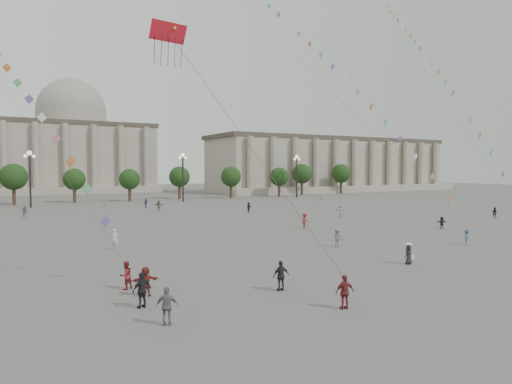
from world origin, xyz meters
TOP-DOWN VIEW (x-y plane):
  - ground at (0.00, 0.00)m, footprint 360.00×360.00m
  - hall_east at (75.00, 93.89)m, footprint 84.00×26.22m
  - hall_central at (0.00, 129.22)m, footprint 48.30×34.30m
  - tree_row at (0.00, 78.00)m, footprint 137.12×5.12m
  - lamp_post_mid_west at (-15.00, 70.00)m, footprint 2.00×0.90m
  - lamp_post_mid_east at (15.00, 70.00)m, footprint 2.00×0.90m
  - lamp_post_far_east at (45.00, 70.00)m, footprint 2.00×0.90m
  - person_crowd_0 at (3.60, 58.60)m, footprint 1.08×1.05m
  - person_crowd_3 at (27.19, 12.37)m, footprint 1.44×0.80m
  - person_crowd_4 at (-2.22, 66.01)m, footprint 1.74×1.20m
  - person_crowd_6 at (7.83, 8.43)m, footprint 1.26×0.89m
  - person_crowd_7 at (24.78, 28.53)m, footprint 1.84×0.71m
  - person_crowd_8 at (12.86, 20.83)m, footprint 1.40×1.16m
  - person_crowd_9 at (16.38, 42.03)m, footprint 1.55×1.37m
  - person_crowd_12 at (4.22, 52.52)m, footprint 1.61×1.49m
  - person_crowd_13 at (-10.63, 17.48)m, footprint 0.81×0.77m
  - person_crowd_15 at (44.24, 16.78)m, footprint 0.76×0.89m
  - person_crowd_16 at (-16.73, 51.57)m, footprint 1.06×0.52m
  - person_crowd_21 at (44.95, 60.01)m, footprint 0.82×0.88m
  - tourist_0 at (-3.90, -6.59)m, footprint 1.12×0.64m
  - tourist_1 at (-4.92, -1.94)m, footprint 1.09×0.51m
  - tourist_2 at (-12.38, 0.82)m, footprint 1.63×0.60m
  - tourist_3 at (-12.82, -4.48)m, footprint 1.16×0.86m
  - tourist_4 at (-13.13, -1.25)m, footprint 1.19×0.73m
  - kite_flyer_0 at (-13.00, 2.94)m, footprint 1.03×0.94m
  - kite_flyer_1 at (19.30, 3.17)m, footprint 1.14×0.90m
  - hat_person at (7.70, -0.27)m, footprint 0.78×0.60m
  - dragon_kite at (-10.88, 0.53)m, footprint 4.67×4.04m
  - kite_train_mid at (12.16, 30.74)m, footprint 14.18×52.06m
  - kite_train_east at (36.24, 22.97)m, footprint 27.28×44.93m

SIDE VIEW (x-z plane):
  - ground at x=0.00m, z-range 0.00..0.00m
  - person_crowd_3 at x=27.19m, z-range 0.00..1.48m
  - person_crowd_21 at x=44.95m, z-range 0.00..1.51m
  - kite_flyer_1 at x=19.30m, z-range 0.00..1.54m
  - person_crowd_15 at x=44.24m, z-range 0.00..1.58m
  - hat_person at x=7.70m, z-range -0.04..1.65m
  - person_crowd_9 at x=16.38m, z-range 0.00..1.70m
  - kite_flyer_0 at x=-13.00m, z-range 0.00..1.71m
  - tourist_2 at x=-12.38m, z-range 0.00..1.73m
  - person_crowd_16 at x=-16.73m, z-range 0.00..1.75m
  - person_crowd_6 at x=7.83m, z-range 0.00..1.77m
  - person_crowd_12 at x=4.22m, z-range 0.00..1.80m
  - person_crowd_4 at x=-2.22m, z-range 0.00..1.80m
  - tourist_0 at x=-3.90m, z-range 0.00..1.80m
  - person_crowd_0 at x=3.60m, z-range 0.00..1.81m
  - tourist_1 at x=-4.92m, z-range 0.00..1.82m
  - tourist_3 at x=-12.82m, z-range 0.00..1.82m
  - person_crowd_13 at x=-10.63m, z-range 0.00..1.86m
  - tourist_4 at x=-13.13m, z-range 0.00..1.88m
  - person_crowd_8 at x=12.86m, z-range 0.00..1.89m
  - person_crowd_7 at x=24.78m, z-range 0.00..1.94m
  - tree_row at x=0.00m, z-range 1.39..9.39m
  - lamp_post_mid_west at x=-15.00m, z-range 2.03..12.68m
  - lamp_post_mid_east at x=15.00m, z-range 2.03..12.68m
  - lamp_post_far_east at x=45.00m, z-range 2.03..12.68m
  - hall_east at x=75.00m, z-range -0.17..17.03m
  - hall_central at x=0.00m, z-range -3.52..31.98m
  - dragon_kite at x=-10.88m, z-range 5.90..22.75m
  - kite_train_east at x=36.24m, z-range -10.19..57.05m
  - kite_train_mid at x=12.16m, z-range -7.85..67.68m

